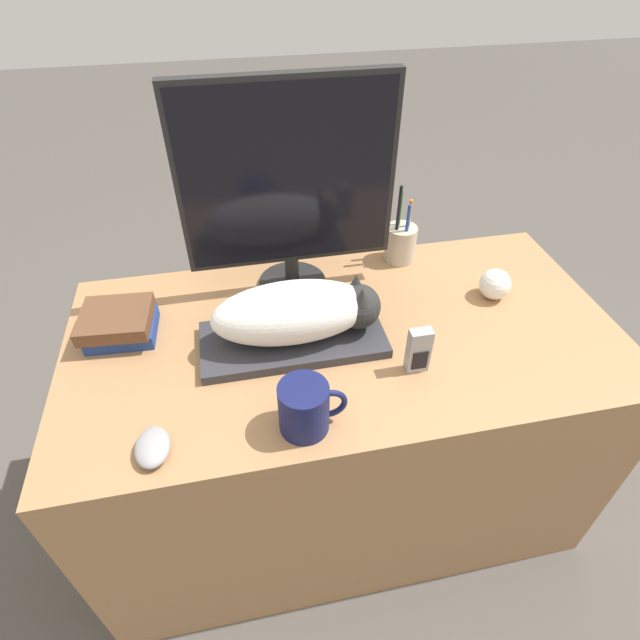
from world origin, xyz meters
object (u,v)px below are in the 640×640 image
Objects in this scene: coffee_mug at (305,408)px; pen_cup at (401,242)px; computer_mouse at (153,447)px; phone at (419,351)px; monitor at (288,184)px; book_stack at (119,324)px; cat at (301,311)px; baseball at (495,284)px; keyboard at (293,340)px.

coffee_mug is 0.64m from pen_cup.
phone is (0.55, 0.11, 0.04)m from computer_mouse.
monitor is 3.09× the size of book_stack.
cat reaches higher than coffee_mug.
baseball is at bearing 36.04° from phone.
computer_mouse is 0.57m from phone.
monitor is 0.48m from phone.
baseball is (0.18, -0.21, -0.02)m from pen_cup.
baseball reaches higher than book_stack.
cat is at bearing 81.71° from coffee_mug.
keyboard is at bearing -140.75° from pen_cup.
computer_mouse is at bearing -143.48° from cat.
cat is at bearing -93.37° from monitor.
pen_cup is 0.43m from phone.
book_stack is (-0.92, 0.04, -0.00)m from baseball.
computer_mouse is 0.85× the size of phone.
monitor is at bearing 81.19° from keyboard.
coffee_mug is 0.59× the size of pen_cup.
cat is at bearing 150.12° from phone.
cat is at bearing -138.98° from pen_cup.
cat is 0.52m from baseball.
book_stack is at bearing 159.36° from phone.
monitor reaches higher than keyboard.
computer_mouse is at bearing -179.30° from coffee_mug.
coffee_mug is at bearing -95.92° from monitor.
keyboard is 0.08m from cat.
keyboard is 2.47× the size of book_stack.
monitor is at bearing 84.08° from coffee_mug.
cat reaches higher than keyboard.
baseball is 0.92m from book_stack.
pen_cup reaches higher than keyboard.
monitor is at bearing 86.63° from cat.
pen_cup is (0.32, 0.06, -0.23)m from monitor.
keyboard is 0.29m from phone.
monitor is 6.65× the size of baseball.
cat is at bearing 0.00° from keyboard.
cat is (0.02, 0.00, 0.08)m from keyboard.
phone is at bearing -143.96° from baseball.
cat is at bearing -171.93° from baseball.
cat is at bearing -14.92° from book_stack.
coffee_mug is (-0.01, -0.24, 0.04)m from keyboard.
coffee_mug is at bearing 0.70° from computer_mouse.
computer_mouse is (-0.34, -0.46, -0.27)m from monitor.
pen_cup reaches higher than phone.
phone is at bearing -29.88° from cat.
coffee_mug is 1.70× the size of baseball.
monitor reaches higher than cat.
keyboard is 3.84× the size of phone.
coffee_mug is 1.22× the size of phone.
cat reaches higher than phone.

